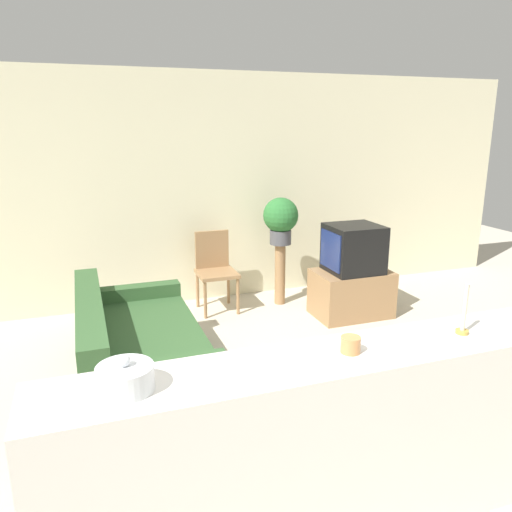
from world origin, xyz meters
TOP-DOWN VIEW (x-y plane):
  - ground_plane at (0.00, 0.00)m, footprint 14.00×14.00m
  - wall_back at (0.00, 3.43)m, footprint 9.00×0.06m
  - couch at (-0.78, 1.52)m, footprint 0.97×1.85m
  - tv_stand at (1.68, 2.30)m, footprint 0.84×0.55m
  - television at (1.67, 2.30)m, footprint 0.57×0.53m
  - wooden_chair at (0.29, 3.02)m, footprint 0.44×0.44m
  - plant_stand at (1.07, 2.92)m, footprint 0.13×0.13m
  - potted_plant at (1.07, 2.92)m, footprint 0.41×0.41m
  - foreground_counter at (0.00, -0.37)m, footprint 2.89×0.44m
  - decorative_bowl at (-1.00, -0.37)m, footprint 0.24×0.24m
  - candle_jar at (0.09, -0.37)m, footprint 0.10×0.10m
  - candlestick at (0.78, -0.37)m, footprint 0.07×0.07m

SIDE VIEW (x-z plane):
  - ground_plane at x=0.00m, z-range 0.00..0.00m
  - tv_stand at x=1.68m, z-range 0.00..0.52m
  - couch at x=-0.78m, z-range -0.11..0.67m
  - plant_stand at x=1.07m, z-range 0.00..0.74m
  - foreground_counter at x=0.00m, z-range 0.00..1.01m
  - wooden_chair at x=0.29m, z-range 0.05..0.96m
  - television at x=1.67m, z-range 0.52..1.04m
  - potted_plant at x=1.07m, z-range 0.77..1.32m
  - candle_jar at x=0.09m, z-range 1.01..1.09m
  - decorative_bowl at x=-1.00m, z-range 0.99..1.15m
  - candlestick at x=0.78m, z-range 0.97..1.25m
  - wall_back at x=0.00m, z-range 0.00..2.70m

